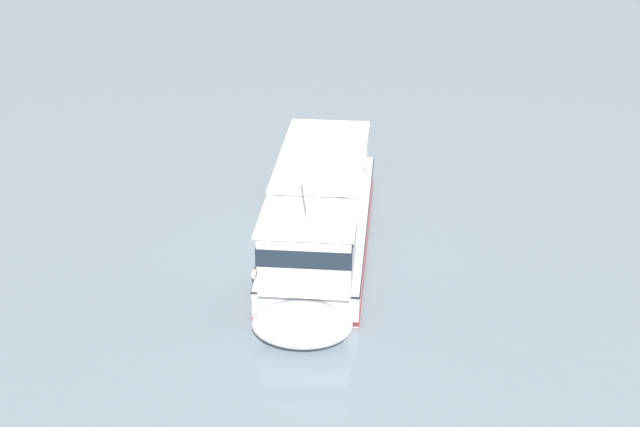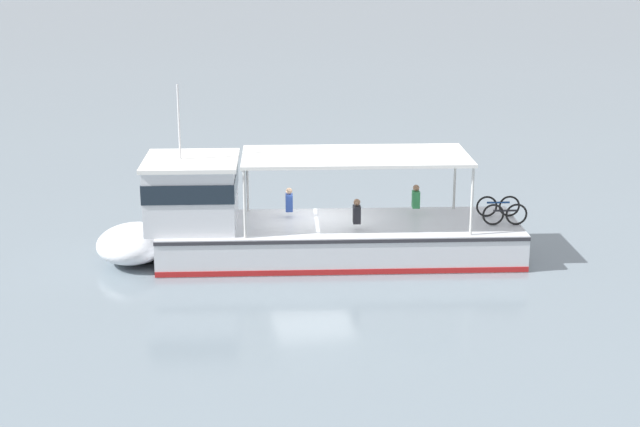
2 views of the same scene
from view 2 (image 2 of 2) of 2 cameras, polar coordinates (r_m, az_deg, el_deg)
ground_plane at (r=29.51m, az=-0.44°, el=-2.23°), size 400.00×400.00×0.00m
ferry_main at (r=28.51m, az=-2.04°, el=-0.77°), size 4.78×13.03×5.32m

